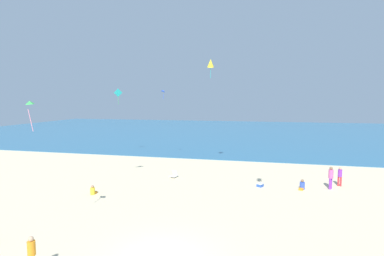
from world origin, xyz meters
name	(u,v)px	position (x,y,z in m)	size (l,w,h in m)	color
ground_plane	(204,189)	(0.00, 10.00, 0.00)	(120.00, 120.00, 0.00)	beige
ocean_water	(238,131)	(0.00, 50.49, 0.03)	(120.00, 60.00, 0.05)	teal
beach_chair_far_left	(174,175)	(-3.06, 12.48, 0.26)	(0.67, 0.72, 0.61)	white
cooler_box	(260,185)	(4.18, 11.47, 0.13)	(0.57, 0.59, 0.25)	#2D56B7
person_0	(32,252)	(-4.53, -1.89, 0.86)	(0.35, 0.35, 1.48)	green
person_1	(340,175)	(10.22, 12.99, 0.87)	(0.39, 0.39, 1.50)	red
person_2	(302,186)	(7.24, 11.45, 0.28)	(0.54, 0.68, 0.76)	blue
person_3	(331,176)	(9.33, 12.01, 0.99)	(0.47, 0.47, 1.71)	purple
person_4	(93,191)	(-7.45, 6.96, 0.25)	(0.34, 0.55, 0.68)	yellow
kite_blue	(164,91)	(-6.07, 18.89, 7.67)	(0.63, 0.63, 1.07)	blue
kite_teal	(118,93)	(-12.13, 20.20, 7.51)	(0.80, 0.65, 1.87)	#1EADAD
kite_green	(29,103)	(-6.43, 0.49, 6.52)	(0.52, 0.46, 1.44)	green
kite_yellow	(211,63)	(-0.43, 15.66, 10.07)	(0.74, 0.89, 1.82)	yellow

